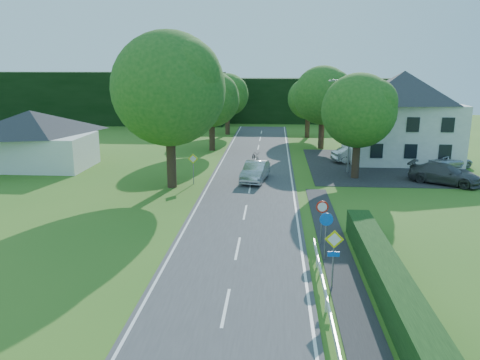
# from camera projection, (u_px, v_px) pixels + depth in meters

# --- Properties ---
(road) EXTENTS (7.00, 80.00, 0.04)m
(road) POSITION_uv_depth(u_px,v_px,m) (247.00, 203.00, 31.66)
(road) COLOR #3C3C3E
(road) RESTS_ON ground
(parking_pad) EXTENTS (14.00, 16.00, 0.04)m
(parking_pad) POSITION_uv_depth(u_px,v_px,m) (384.00, 166.00, 43.39)
(parking_pad) COLOR #242326
(parking_pad) RESTS_ON ground
(line_edge_left) EXTENTS (0.12, 80.00, 0.01)m
(line_edge_left) POSITION_uv_depth(u_px,v_px,m) (199.00, 202.00, 31.88)
(line_edge_left) COLOR white
(line_edge_left) RESTS_ON road
(line_edge_right) EXTENTS (0.12, 80.00, 0.01)m
(line_edge_right) POSITION_uv_depth(u_px,v_px,m) (295.00, 204.00, 31.42)
(line_edge_right) COLOR white
(line_edge_right) RESTS_ON road
(line_centre) EXTENTS (0.12, 80.00, 0.01)m
(line_centre) POSITION_uv_depth(u_px,v_px,m) (247.00, 203.00, 31.65)
(line_centre) COLOR white
(line_centre) RESTS_ON road
(tree_main) EXTENTS (9.40, 9.40, 11.64)m
(tree_main) POSITION_uv_depth(u_px,v_px,m) (169.00, 111.00, 34.56)
(tree_main) COLOR #1D5519
(tree_main) RESTS_ON ground
(tree_left_far) EXTENTS (7.00, 7.00, 8.58)m
(tree_left_far) POSITION_uv_depth(u_px,v_px,m) (212.00, 111.00, 50.34)
(tree_left_far) COLOR #1D5519
(tree_left_far) RESTS_ON ground
(tree_right_far) EXTENTS (7.40, 7.40, 9.09)m
(tree_right_far) POSITION_uv_depth(u_px,v_px,m) (322.00, 108.00, 51.37)
(tree_right_far) COLOR #1D5519
(tree_right_far) RESTS_ON ground
(tree_left_back) EXTENTS (6.60, 6.60, 8.07)m
(tree_left_back) POSITION_uv_depth(u_px,v_px,m) (227.00, 104.00, 61.98)
(tree_left_back) COLOR #1D5519
(tree_left_back) RESTS_ON ground
(tree_right_back) EXTENTS (6.20, 6.20, 7.56)m
(tree_right_back) POSITION_uv_depth(u_px,v_px,m) (308.00, 108.00, 59.36)
(tree_right_back) COLOR #1D5519
(tree_right_back) RESTS_ON ground
(tree_right_mid) EXTENTS (7.00, 7.00, 8.58)m
(tree_right_mid) POSITION_uv_depth(u_px,v_px,m) (358.00, 127.00, 37.77)
(tree_right_mid) COLOR #1D5519
(tree_right_mid) RESTS_ON ground
(treeline_left) EXTENTS (44.00, 6.00, 8.00)m
(treeline_left) POSITION_uv_depth(u_px,v_px,m) (85.00, 98.00, 73.34)
(treeline_left) COLOR black
(treeline_left) RESTS_ON ground
(treeline_right) EXTENTS (30.00, 5.00, 7.00)m
(treeline_right) POSITION_uv_depth(u_px,v_px,m) (314.00, 101.00, 74.78)
(treeline_right) COLOR black
(treeline_right) RESTS_ON ground
(bungalow_left) EXTENTS (11.00, 6.50, 5.20)m
(bungalow_left) POSITION_uv_depth(u_px,v_px,m) (32.00, 138.00, 42.11)
(bungalow_left) COLOR silver
(bungalow_left) RESTS_ON ground
(house_white) EXTENTS (10.60, 8.40, 8.60)m
(house_white) POSITION_uv_depth(u_px,v_px,m) (401.00, 115.00, 45.09)
(house_white) COLOR silver
(house_white) RESTS_ON ground
(streetlight) EXTENTS (2.03, 0.18, 8.00)m
(streetlight) POSITION_uv_depth(u_px,v_px,m) (349.00, 121.00, 39.69)
(streetlight) COLOR gray
(streetlight) RESTS_ON ground
(sign_priority_right) EXTENTS (0.78, 0.09, 2.59)m
(sign_priority_right) POSITION_uv_depth(u_px,v_px,m) (334.00, 248.00, 19.29)
(sign_priority_right) COLOR gray
(sign_priority_right) RESTS_ON ground
(sign_roundabout) EXTENTS (0.64, 0.08, 2.37)m
(sign_roundabout) POSITION_uv_depth(u_px,v_px,m) (326.00, 227.00, 22.23)
(sign_roundabout) COLOR gray
(sign_roundabout) RESTS_ON ground
(sign_speed_limit) EXTENTS (0.64, 0.11, 2.37)m
(sign_speed_limit) POSITION_uv_depth(u_px,v_px,m) (322.00, 212.00, 24.13)
(sign_speed_limit) COLOR gray
(sign_speed_limit) RESTS_ON ground
(sign_priority_left) EXTENTS (0.78, 0.09, 2.44)m
(sign_priority_left) POSITION_uv_depth(u_px,v_px,m) (193.00, 163.00, 36.39)
(sign_priority_left) COLOR gray
(sign_priority_left) RESTS_ON ground
(moving_car) EXTENTS (2.38, 4.96, 1.57)m
(moving_car) POSITION_uv_depth(u_px,v_px,m) (255.00, 171.00, 37.55)
(moving_car) COLOR #BBBABF
(moving_car) RESTS_ON road
(motorcycle) EXTENTS (1.23, 1.92, 0.95)m
(motorcycle) POSITION_uv_depth(u_px,v_px,m) (255.00, 156.00, 45.17)
(motorcycle) COLOR black
(motorcycle) RESTS_ON road
(parked_car_silver_a) EXTENTS (4.68, 2.62, 1.46)m
(parked_car_silver_a) POSITION_uv_depth(u_px,v_px,m) (355.00, 155.00, 44.76)
(parked_car_silver_a) COLOR #B7B7BC
(parked_car_silver_a) RESTS_ON parking_pad
(parked_car_grey) EXTENTS (5.70, 4.72, 1.56)m
(parked_car_grey) POSITION_uv_depth(u_px,v_px,m) (444.00, 174.00, 36.68)
(parked_car_grey) COLOR #414245
(parked_car_grey) RESTS_ON parking_pad
(parked_car_silver_b) EXTENTS (4.79, 3.53, 1.21)m
(parked_car_silver_b) POSITION_uv_depth(u_px,v_px,m) (449.00, 161.00, 42.46)
(parked_car_silver_b) COLOR silver
(parked_car_silver_b) RESTS_ON parking_pad
(parasol) EXTENTS (2.80, 2.83, 2.09)m
(parasol) POSITION_uv_depth(u_px,v_px,m) (350.00, 151.00, 45.05)
(parasol) COLOR #A40D19
(parasol) RESTS_ON parking_pad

